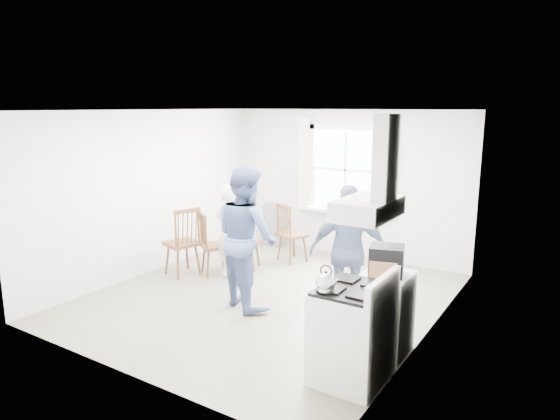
# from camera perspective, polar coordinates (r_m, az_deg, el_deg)

# --- Properties ---
(room_shell) EXTENTS (4.62, 5.12, 2.64)m
(room_shell) POSITION_cam_1_polar(r_m,az_deg,el_deg) (6.82, -1.46, 0.34)
(room_shell) COLOR #776E5C
(room_shell) RESTS_ON ground
(window_assembly) EXTENTS (1.88, 0.24, 1.70)m
(window_assembly) POSITION_cam_1_polar(r_m,az_deg,el_deg) (8.90, 7.38, 4.00)
(window_assembly) COLOR white
(window_assembly) RESTS_ON room_shell
(range_hood) EXTENTS (0.45, 0.76, 0.94)m
(range_hood) POSITION_cam_1_polar(r_m,az_deg,el_deg) (4.58, 10.67, 2.11)
(range_hood) COLOR white
(range_hood) RESTS_ON room_shell
(shelf_unit) EXTENTS (0.40, 0.30, 0.80)m
(shelf_unit) POSITION_cam_1_polar(r_m,az_deg,el_deg) (9.67, -0.61, -1.69)
(shelf_unit) COLOR gray
(shelf_unit) RESTS_ON ground
(gas_stove) EXTENTS (0.68, 0.76, 1.12)m
(gas_stove) POSITION_cam_1_polar(r_m,az_deg,el_deg) (5.06, 8.31, -13.71)
(gas_stove) COLOR white
(gas_stove) RESTS_ON ground
(kettle) EXTENTS (0.19, 0.19, 0.27)m
(kettle) POSITION_cam_1_polar(r_m,az_deg,el_deg) (4.71, 5.25, -8.29)
(kettle) COLOR silver
(kettle) RESTS_ON gas_stove
(low_cabinet) EXTENTS (0.50, 0.55, 0.90)m
(low_cabinet) POSITION_cam_1_polar(r_m,az_deg,el_deg) (5.65, 11.94, -11.45)
(low_cabinet) COLOR white
(low_cabinet) RESTS_ON ground
(stereo_stack) EXTENTS (0.42, 0.40, 0.31)m
(stereo_stack) POSITION_cam_1_polar(r_m,az_deg,el_deg) (5.41, 12.07, -5.63)
(stereo_stack) COLOR black
(stereo_stack) RESTS_ON low_cabinet
(cardboard_box) EXTENTS (0.32, 0.25, 0.18)m
(cardboard_box) POSITION_cam_1_polar(r_m,az_deg,el_deg) (5.35, 11.86, -6.59)
(cardboard_box) COLOR #B07D55
(cardboard_box) RESTS_ON low_cabinet
(windsor_chair_a) EXTENTS (0.53, 0.52, 0.98)m
(windsor_chair_a) POSITION_cam_1_polar(r_m,az_deg,el_deg) (8.14, -4.15, -2.88)
(windsor_chair_a) COLOR #4C2A18
(windsor_chair_a) RESTS_ON ground
(windsor_chair_b) EXTENTS (0.60, 0.59, 1.02)m
(windsor_chair_b) POSITION_cam_1_polar(r_m,az_deg,el_deg) (7.99, -8.25, -3.04)
(windsor_chair_b) COLOR #4C2A18
(windsor_chair_b) RESTS_ON ground
(windsor_chair_c) EXTENTS (0.57, 0.58, 1.11)m
(windsor_chair_c) POSITION_cam_1_polar(r_m,az_deg,el_deg) (7.97, -10.77, -2.77)
(windsor_chair_c) COLOR #4C2A18
(windsor_chair_c) RESTS_ON ground
(person_left) EXTENTS (0.57, 0.57, 1.51)m
(person_left) POSITION_cam_1_polar(r_m,az_deg,el_deg) (7.73, -5.65, -2.46)
(person_left) COLOR silver
(person_left) RESTS_ON ground
(person_mid) EXTENTS (1.22, 1.22, 1.90)m
(person_mid) POSITION_cam_1_polar(r_m,az_deg,el_deg) (6.64, -3.90, -3.10)
(person_mid) COLOR #4B5C8B
(person_mid) RESTS_ON ground
(person_right) EXTENTS (1.35, 1.35, 1.70)m
(person_right) POSITION_cam_1_polar(r_m,az_deg,el_deg) (6.41, 7.87, -4.68)
(person_right) COLOR navy
(person_right) RESTS_ON ground
(potted_plant) EXTENTS (0.23, 0.23, 0.32)m
(potted_plant) POSITION_cam_1_polar(r_m,az_deg,el_deg) (8.88, 7.35, 1.02)
(potted_plant) COLOR #377C3F
(potted_plant) RESTS_ON window_assembly
(windsor_chair_d) EXTENTS (0.56, 0.56, 1.02)m
(windsor_chair_d) POSITION_cam_1_polar(r_m,az_deg,el_deg) (8.55, 0.81, -1.94)
(windsor_chair_d) COLOR #4C2A18
(windsor_chair_d) RESTS_ON ground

